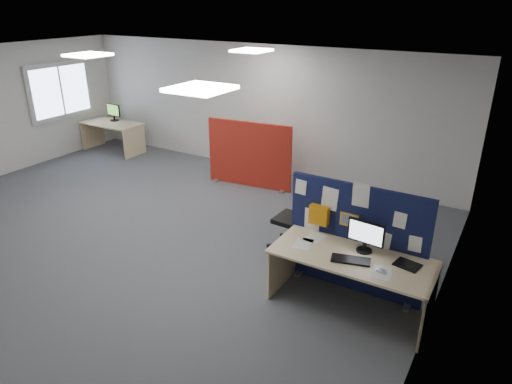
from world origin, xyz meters
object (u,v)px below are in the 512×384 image
at_px(second_desk, 113,129).
at_px(monitor_second, 114,112).
at_px(monitor_main, 366,235).
at_px(main_desk, 353,266).
at_px(navy_divider, 354,238).
at_px(office_chair, 298,213).
at_px(red_divider, 249,155).

bearing_deg(second_desk, monitor_second, 117.50).
bearing_deg(second_desk, monitor_main, -21.14).
bearing_deg(second_desk, main_desk, -22.25).
bearing_deg(monitor_main, navy_divider, 137.59).
height_order(main_desk, office_chair, office_chair).
bearing_deg(navy_divider, red_divider, 141.96).
bearing_deg(main_desk, red_divider, 139.15).
bearing_deg(office_chair, second_desk, 164.05).
relative_size(navy_divider, office_chair, 1.64).
distance_m(red_divider, second_desk, 4.13).
xyz_separation_m(navy_divider, main_desk, (0.12, -0.35, -0.18)).
height_order(main_desk, monitor_second, monitor_second).
height_order(navy_divider, monitor_second, navy_divider).
distance_m(navy_divider, monitor_main, 0.36).
distance_m(red_divider, office_chair, 2.70).
xyz_separation_m(navy_divider, red_divider, (-3.02, 2.37, -0.08)).
xyz_separation_m(red_divider, office_chair, (1.98, -1.83, -0.04)).
distance_m(monitor_second, office_chair, 6.57).
distance_m(red_divider, monitor_second, 4.22).
bearing_deg(second_desk, navy_divider, -20.14).
height_order(navy_divider, red_divider, navy_divider).
xyz_separation_m(navy_divider, monitor_second, (-7.22, 2.76, 0.22)).
height_order(second_desk, monitor_second, monitor_second).
relative_size(monitor_main, second_desk, 0.30).
bearing_deg(main_desk, office_chair, 142.60).
bearing_deg(office_chair, main_desk, -34.50).
relative_size(main_desk, red_divider, 1.08).
bearing_deg(red_divider, monitor_main, -45.55).
relative_size(monitor_main, red_divider, 0.26).
relative_size(red_divider, office_chair, 1.63).
xyz_separation_m(red_divider, second_desk, (-4.12, 0.25, -0.11)).
bearing_deg(red_divider, second_desk, 169.68).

